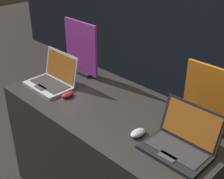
# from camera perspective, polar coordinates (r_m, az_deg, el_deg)

# --- Properties ---
(display_counter) EXTENTS (1.64, 0.74, 0.92)m
(display_counter) POSITION_cam_1_polar(r_m,az_deg,el_deg) (2.42, -0.03, -12.85)
(display_counter) COLOR #282623
(display_counter) RESTS_ON ground_plane
(laptop_front) EXTENTS (0.37, 0.29, 0.24)m
(laptop_front) POSITION_cam_1_polar(r_m,az_deg,el_deg) (2.47, -10.70, 2.07)
(laptop_front) COLOR #B7B7BC
(laptop_front) RESTS_ON display_counter
(mouse_front) EXTENTS (0.06, 0.10, 0.03)m
(mouse_front) POSITION_cam_1_polar(r_m,az_deg,el_deg) (2.30, -8.06, -0.96)
(mouse_front) COLOR maroon
(mouse_front) RESTS_ON display_counter
(promo_stand_front) EXTENTS (0.37, 0.07, 0.45)m
(promo_stand_front) POSITION_cam_1_polar(r_m,az_deg,el_deg) (2.57, -5.66, 7.27)
(promo_stand_front) COLOR black
(promo_stand_front) RESTS_ON display_counter
(laptop_back) EXTENTS (0.37, 0.30, 0.24)m
(laptop_back) POSITION_cam_1_polar(r_m,az_deg,el_deg) (1.80, 12.53, -9.19)
(laptop_back) COLOR black
(laptop_back) RESTS_ON display_counter
(mouse_back) EXTENTS (0.07, 0.11, 0.04)m
(mouse_back) POSITION_cam_1_polar(r_m,az_deg,el_deg) (1.89, 4.75, -7.92)
(mouse_back) COLOR #B2B2B7
(mouse_back) RESTS_ON display_counter
(promo_stand_back) EXTENTS (0.36, 0.07, 0.41)m
(promo_stand_back) POSITION_cam_1_polar(r_m,az_deg,el_deg) (1.94, 17.68, -2.00)
(promo_stand_back) COLOR black
(promo_stand_back) RESTS_ON display_counter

